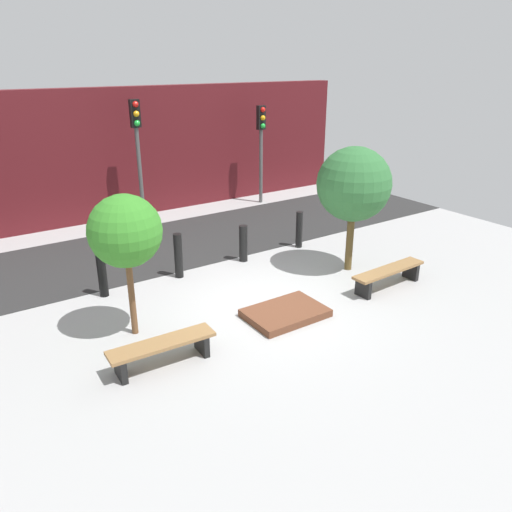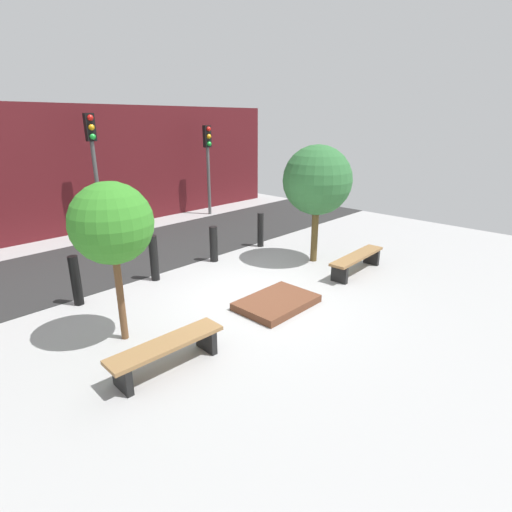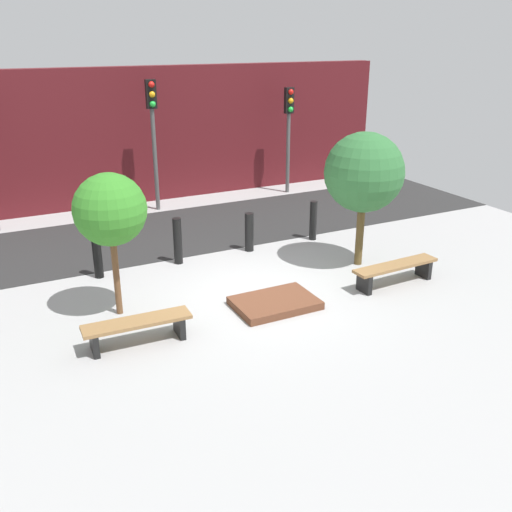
% 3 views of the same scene
% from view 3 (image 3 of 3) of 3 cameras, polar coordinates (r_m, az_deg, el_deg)
% --- Properties ---
extents(ground_plane, '(18.00, 18.00, 0.00)m').
position_cam_3_polar(ground_plane, '(11.33, 0.48, -3.89)').
color(ground_plane, '#9F9F9F').
extents(road_strip, '(18.00, 3.74, 0.01)m').
position_cam_3_polar(road_strip, '(15.14, -7.25, 2.58)').
color(road_strip, '#282828').
rests_on(road_strip, ground).
extents(building_facade, '(16.20, 0.50, 3.97)m').
position_cam_3_polar(building_facade, '(17.79, -11.33, 11.73)').
color(building_facade, '#511419').
rests_on(building_facade, ground).
extents(bench_left, '(1.80, 0.50, 0.44)m').
position_cam_3_polar(bench_left, '(9.67, -11.77, -6.94)').
color(bench_left, black).
rests_on(bench_left, ground).
extents(bench_right, '(1.97, 0.46, 0.45)m').
position_cam_3_polar(bench_right, '(12.01, 13.77, -1.31)').
color(bench_right, black).
rests_on(bench_right, ground).
extents(planter_bed, '(1.54, 1.07, 0.15)m').
position_cam_3_polar(planter_bed, '(10.83, 1.91, -4.72)').
color(planter_bed, brown).
rests_on(planter_bed, ground).
extents(tree_behind_left_bench, '(1.28, 1.28, 2.64)m').
position_cam_3_polar(tree_behind_left_bench, '(10.19, -14.39, 4.45)').
color(tree_behind_left_bench, brown).
rests_on(tree_behind_left_bench, ground).
extents(tree_behind_right_bench, '(1.71, 1.71, 2.94)m').
position_cam_3_polar(tree_behind_right_bench, '(12.41, 10.75, 8.17)').
color(tree_behind_right_bench, brown).
rests_on(tree_behind_right_bench, ground).
extents(bollard_far_left, '(0.19, 0.19, 1.01)m').
position_cam_3_polar(bollard_far_left, '(12.39, -15.59, 0.11)').
color(bollard_far_left, black).
rests_on(bollard_far_left, ground).
extents(bollard_left, '(0.19, 0.19, 1.06)m').
position_cam_3_polar(bollard_left, '(12.80, -7.84, 1.50)').
color(bollard_left, black).
rests_on(bollard_left, ground).
extents(bollard_center, '(0.21, 0.21, 0.93)m').
position_cam_3_polar(bollard_center, '(13.46, -0.68, 2.41)').
color(bollard_center, black).
rests_on(bollard_center, ground).
extents(bollard_right, '(0.18, 0.18, 0.99)m').
position_cam_3_polar(bollard_right, '(14.27, 5.74, 3.55)').
color(bollard_right, black).
rests_on(bollard_right, ground).
extents(traffic_light_mid_west, '(0.28, 0.27, 3.68)m').
position_cam_3_polar(traffic_light_mid_west, '(16.56, -10.28, 13.07)').
color(traffic_light_mid_west, '#4D4D4D').
rests_on(traffic_light_mid_west, ground).
extents(traffic_light_mid_east, '(0.28, 0.27, 3.30)m').
position_cam_3_polar(traffic_light_mid_east, '(18.32, 3.31, 13.35)').
color(traffic_light_mid_east, '#515151').
rests_on(traffic_light_mid_east, ground).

